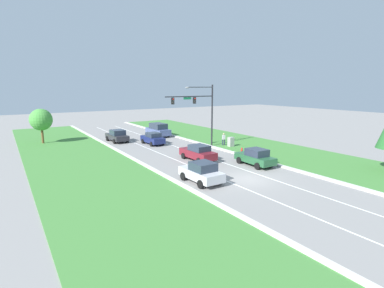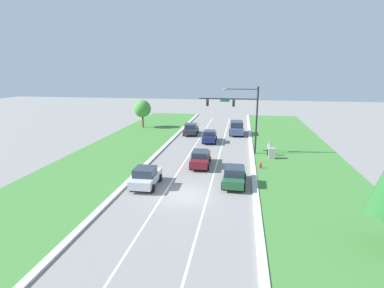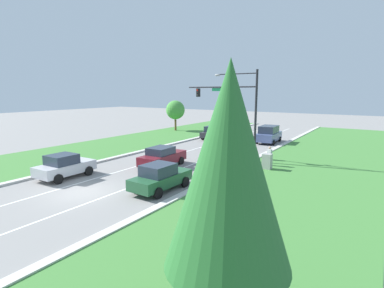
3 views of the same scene
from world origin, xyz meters
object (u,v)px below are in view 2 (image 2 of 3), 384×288
object	(u,v)px
navy_sedan	(210,136)
traffic_signal_mast	(240,110)
slate_blue_suv	(237,128)
pedestrian	(269,148)
fire_hydrant	(260,166)
burgundy_sedan	(200,158)
utility_cabinet	(272,154)
oak_near_left_tree	(142,109)
forest_sedan	(234,176)
silver_sedan	(146,177)
charcoal_sedan	(191,129)

from	to	relation	value
navy_sedan	traffic_signal_mast	bearing A→B (deg)	-54.11
slate_blue_suv	pedestrian	bearing A→B (deg)	-73.89
slate_blue_suv	fire_hydrant	distance (m)	16.87
burgundy_sedan	utility_cabinet	world-z (taller)	burgundy_sedan
burgundy_sedan	slate_blue_suv	world-z (taller)	slate_blue_suv
oak_near_left_tree	slate_blue_suv	bearing A→B (deg)	-10.10
pedestrian	utility_cabinet	bearing A→B (deg)	118.35
burgundy_sedan	navy_sedan	bearing A→B (deg)	88.66
forest_sedan	oak_near_left_tree	size ratio (longest dim) A/B	0.91
pedestrian	fire_hydrant	bearing A→B (deg)	94.18
traffic_signal_mast	fire_hydrant	world-z (taller)	traffic_signal_mast
silver_sedan	utility_cabinet	size ratio (longest dim) A/B	3.19
utility_cabinet	oak_near_left_tree	xyz separation A→B (m)	(-20.57, 15.78, 2.69)
traffic_signal_mast	utility_cabinet	distance (m)	6.25
utility_cabinet	traffic_signal_mast	bearing A→B (deg)	154.22
silver_sedan	pedestrian	distance (m)	16.13
navy_sedan	oak_near_left_tree	bearing A→B (deg)	143.69
burgundy_sedan	oak_near_left_tree	size ratio (longest dim) A/B	0.96
slate_blue_suv	oak_near_left_tree	xyz separation A→B (m)	(-16.31, 2.90, 2.29)
pedestrian	oak_near_left_tree	size ratio (longest dim) A/B	0.35
traffic_signal_mast	charcoal_sedan	world-z (taller)	traffic_signal_mast
navy_sedan	fire_hydrant	distance (m)	12.65
navy_sedan	pedestrian	size ratio (longest dim) A/B	2.52
charcoal_sedan	pedestrian	size ratio (longest dim) A/B	2.71
navy_sedan	silver_sedan	world-z (taller)	silver_sedan
slate_blue_suv	forest_sedan	bearing A→B (deg)	-92.22
navy_sedan	fire_hydrant	xyz separation A→B (m)	(6.45, -10.87, -0.49)
traffic_signal_mast	utility_cabinet	world-z (taller)	traffic_signal_mast
silver_sedan	burgundy_sedan	distance (m)	7.54
burgundy_sedan	charcoal_sedan	distance (m)	15.92
traffic_signal_mast	forest_sedan	xyz separation A→B (m)	(-0.25, -10.40, -4.47)
oak_near_left_tree	forest_sedan	bearing A→B (deg)	-55.78
slate_blue_suv	charcoal_sedan	xyz separation A→B (m)	(-7.08, -1.15, -0.19)
fire_hydrant	burgundy_sedan	bearing A→B (deg)	-179.72
fire_hydrant	oak_near_left_tree	bearing A→B (deg)	134.43
navy_sedan	utility_cabinet	xyz separation A→B (m)	(7.88, -7.14, -0.18)
burgundy_sedan	utility_cabinet	bearing A→B (deg)	23.71
navy_sedan	forest_sedan	world-z (taller)	forest_sedan
traffic_signal_mast	burgundy_sedan	world-z (taller)	traffic_signal_mast
navy_sedan	forest_sedan	xyz separation A→B (m)	(3.90, -15.74, 0.03)
navy_sedan	silver_sedan	xyz separation A→B (m)	(-3.72, -17.34, 0.04)
traffic_signal_mast	burgundy_sedan	bearing A→B (deg)	-125.36
utility_cabinet	charcoal_sedan	bearing A→B (deg)	134.01
navy_sedan	burgundy_sedan	xyz separation A→B (m)	(0.20, -10.90, 0.02)
burgundy_sedan	slate_blue_suv	distance (m)	16.99
forest_sedan	fire_hydrant	xyz separation A→B (m)	(2.55, 4.87, -0.51)
forest_sedan	utility_cabinet	world-z (taller)	forest_sedan
traffic_signal_mast	charcoal_sedan	xyz separation A→B (m)	(-7.61, 9.93, -4.47)
fire_hydrant	navy_sedan	bearing A→B (deg)	120.69
navy_sedan	silver_sedan	distance (m)	17.73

